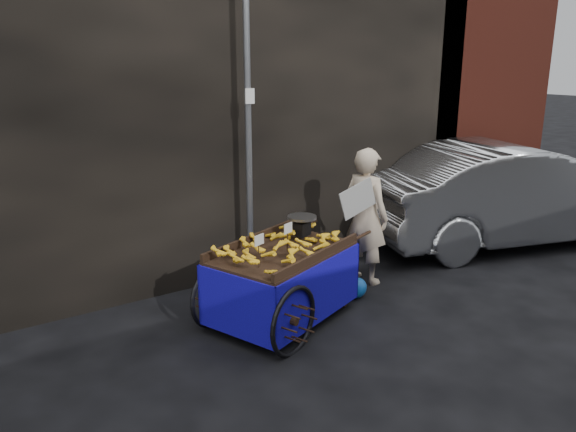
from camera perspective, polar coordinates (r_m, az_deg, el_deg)
ground at (r=6.24m, az=0.02°, el=-11.28°), size 80.00×80.00×0.00m
building_wall at (r=8.01m, az=-8.36°, el=13.22°), size 13.50×2.00×5.00m
street_pole at (r=6.86m, az=-4.06°, el=8.80°), size 0.12×0.10×4.00m
banana_cart at (r=6.10m, az=-0.83°, el=-4.44°), size 2.37×1.65×1.18m
vendor at (r=7.25m, az=7.91°, el=0.00°), size 0.86×0.71×1.77m
plastic_bag at (r=6.95m, az=6.94°, el=-7.27°), size 0.29×0.23×0.26m
parked_car at (r=9.46m, az=21.82°, el=2.15°), size 5.08×3.04×1.58m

